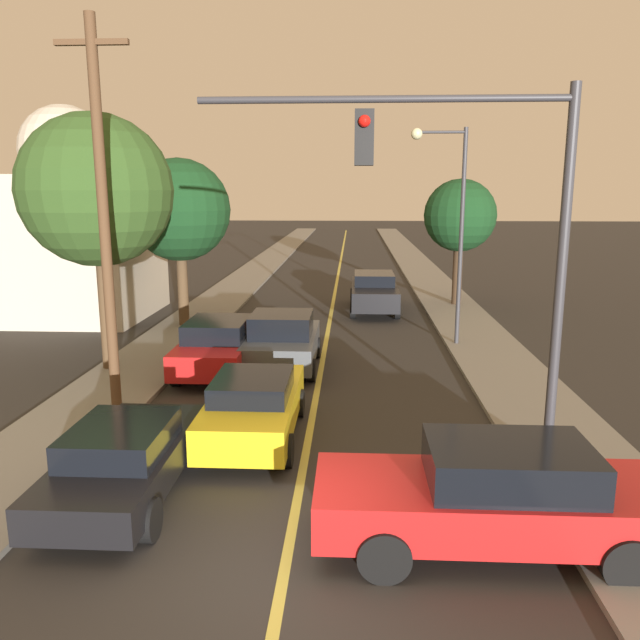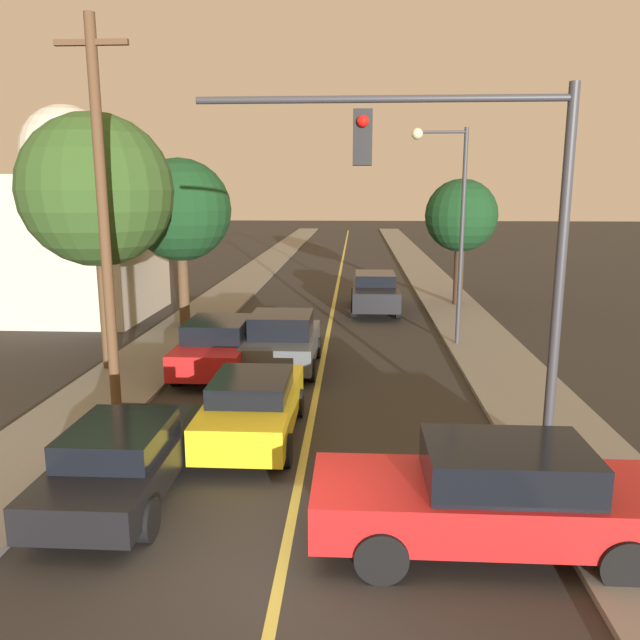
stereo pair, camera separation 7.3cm
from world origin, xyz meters
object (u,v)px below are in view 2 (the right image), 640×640
at_px(utility_pole_left, 103,214).
at_px(tree_right_near, 461,216).
at_px(tree_left_far, 180,211).
at_px(car_outer_lane_second, 219,345).
at_px(car_crossing_right, 494,496).
at_px(car_near_lane_front, 253,405).
at_px(tree_left_near, 97,191).
at_px(car_far_oncoming, 375,291).
at_px(streetlamp_right, 450,208).
at_px(car_outer_lane_front, 123,458).
at_px(car_near_lane_second, 282,341).
at_px(domed_building_left, 73,230).
at_px(traffic_signal_mast, 477,214).

relative_size(utility_pole_left, tree_right_near, 1.57).
bearing_deg(tree_left_far, car_outer_lane_second, -65.82).
relative_size(car_crossing_right, tree_left_far, 0.83).
bearing_deg(utility_pole_left, car_near_lane_front, -22.51).
xyz_separation_m(car_outer_lane_second, tree_left_near, (-3.22, -0.16, 4.34)).
xyz_separation_m(car_far_oncoming, streetlamp_right, (2.17, -6.13, 3.73)).
height_order(car_outer_lane_front, streetlamp_right, streetlamp_right).
bearing_deg(car_outer_lane_front, car_crossing_right, -12.07).
relative_size(car_crossing_right, utility_pole_left, 0.59).
distance_m(car_near_lane_second, streetlamp_right, 7.02).
relative_size(car_crossing_right, tree_left_near, 0.72).
relative_size(tree_left_near, domed_building_left, 0.84).
relative_size(traffic_signal_mast, streetlamp_right, 0.97).
bearing_deg(car_outer_lane_second, car_crossing_right, -56.16).
bearing_deg(car_near_lane_front, tree_left_far, 112.29).
relative_size(car_near_lane_second, domed_building_left, 0.47).
relative_size(car_near_lane_front, car_near_lane_second, 1.08).
height_order(car_outer_lane_second, tree_right_near, tree_right_near).
relative_size(car_near_lane_second, tree_left_near, 0.56).
bearing_deg(tree_left_near, traffic_signal_mast, -34.45).
bearing_deg(streetlamp_right, car_near_lane_second, -149.99).
bearing_deg(car_far_oncoming, domed_building_left, 7.68).
relative_size(car_near_lane_second, traffic_signal_mast, 0.59).
relative_size(car_outer_lane_second, tree_right_near, 0.83).
relative_size(car_far_oncoming, tree_right_near, 0.93).
distance_m(traffic_signal_mast, domed_building_left, 19.70).
bearing_deg(tree_left_far, car_outer_lane_front, -79.00).
bearing_deg(tree_right_near, car_outer_lane_front, -114.89).
relative_size(car_crossing_right, tree_right_near, 0.93).
distance_m(car_outer_lane_front, car_outer_lane_second, 7.57).
distance_m(car_outer_lane_second, tree_right_near, 14.08).
bearing_deg(streetlamp_right, car_near_lane_front, -121.87).
height_order(tree_right_near, domed_building_left, domed_building_left).
xyz_separation_m(streetlamp_right, tree_left_far, (-9.51, 2.43, -0.19)).
bearing_deg(car_far_oncoming, car_near_lane_front, 78.36).
relative_size(car_far_oncoming, domed_building_left, 0.61).
relative_size(car_outer_lane_front, tree_left_far, 0.70).
distance_m(car_near_lane_front, car_far_oncoming, 14.68).
distance_m(utility_pole_left, tree_left_near, 3.64).
bearing_deg(car_near_lane_second, car_far_oncoming, 71.95).
xyz_separation_m(car_outer_lane_second, streetlamp_right, (6.91, 3.34, 3.81)).
relative_size(car_near_lane_second, tree_right_near, 0.73).
relative_size(car_outer_lane_second, streetlamp_right, 0.66).
xyz_separation_m(car_near_lane_front, utility_pole_left, (-3.52, 1.46, 3.88)).
bearing_deg(car_outer_lane_front, tree_left_near, 113.50).
distance_m(car_near_lane_second, car_outer_lane_second, 1.83).
height_order(car_near_lane_front, streetlamp_right, streetlamp_right).
relative_size(car_far_oncoming, utility_pole_left, 0.59).
relative_size(streetlamp_right, tree_left_near, 0.98).
height_order(streetlamp_right, tree_left_near, tree_left_near).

